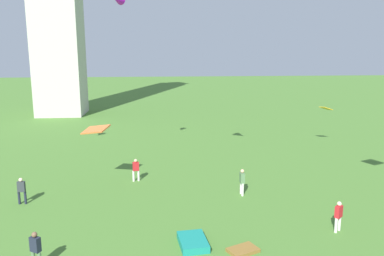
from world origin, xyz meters
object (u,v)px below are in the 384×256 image
at_px(person_3, 242,180).
at_px(kite_flying_2, 118,0).
at_px(person_1, 22,189).
at_px(kite_bundle_1, 193,242).
at_px(person_2, 136,169).
at_px(person_4, 338,215).
at_px(kite_flying_0, 96,129).
at_px(kite_flying_1, 326,108).
at_px(kite_bundle_2, 243,250).
at_px(person_0, 36,248).

distance_m(person_3, kite_flying_2, 15.98).
bearing_deg(person_1, kite_bundle_1, 148.59).
distance_m(person_2, person_4, 14.20).
xyz_separation_m(person_1, kite_bundle_1, (10.08, -6.11, -0.78)).
height_order(person_3, kite_flying_0, kite_flying_0).
xyz_separation_m(kite_flying_0, kite_flying_1, (20.39, 9.88, -0.36)).
height_order(person_3, kite_flying_2, kite_flying_2).
xyz_separation_m(person_1, kite_flying_1, (24.66, 12.51, 2.79)).
height_order(person_2, kite_flying_2, kite_flying_2).
xyz_separation_m(kite_flying_0, kite_bundle_2, (8.15, -9.56, -4.02)).
xyz_separation_m(kite_flying_0, kite_flying_2, (1.39, 4.30, 8.89)).
bearing_deg(person_4, kite_bundle_2, 158.76).
height_order(person_4, kite_flying_1, kite_flying_1).
relative_size(person_1, person_4, 1.01).
relative_size(kite_flying_1, kite_bundle_2, 0.90).
bearing_deg(kite_flying_1, person_2, -169.00).
relative_size(person_1, kite_flying_0, 0.84).
bearing_deg(kite_flying_1, kite_flying_0, -169.47).
relative_size(person_2, kite_bundle_2, 1.19).
bearing_deg(person_4, kite_flying_0, 111.55).
distance_m(person_0, person_1, 8.18).
relative_size(person_0, kite_flying_2, 1.41).
distance_m(person_2, kite_bundle_2, 12.03).
height_order(kite_flying_2, kite_bundle_2, kite_flying_2).
height_order(person_4, kite_bundle_2, person_4).
bearing_deg(kite_flying_1, kite_bundle_1, -143.38).
xyz_separation_m(person_0, kite_flying_2, (2.58, 14.52, 12.01)).
height_order(person_0, person_1, person_0).
xyz_separation_m(person_1, person_3, (13.90, 0.34, 0.04)).
xyz_separation_m(person_2, person_4, (11.02, -8.95, 0.01)).
distance_m(person_1, kite_flying_0, 5.92).
height_order(person_1, kite_flying_0, kite_flying_0).
bearing_deg(kite_bundle_1, kite_bundle_2, -19.53).
bearing_deg(kite_flying_1, kite_flying_2, -178.96).
xyz_separation_m(person_2, kite_flying_1, (17.85, 8.83, 2.81)).
bearing_deg(person_4, person_3, 86.76).
bearing_deg(person_1, kite_flying_1, -153.30).
xyz_separation_m(person_0, kite_flying_0, (1.19, 10.21, 3.12)).
relative_size(person_1, person_2, 1.02).
bearing_deg(kite_bundle_1, kite_flying_0, 123.69).
bearing_deg(kite_flying_1, person_0, -152.37).
bearing_deg(person_0, person_1, -36.68).
distance_m(person_3, person_4, 6.86).
relative_size(person_1, kite_flying_2, 1.36).
xyz_separation_m(kite_flying_1, kite_bundle_1, (-14.57, -18.62, -3.57)).
bearing_deg(kite_flying_0, kite_flying_2, -82.27).
distance_m(person_0, person_2, 11.87).
xyz_separation_m(person_3, kite_flying_2, (-8.25, 6.58, 12.00)).
xyz_separation_m(person_1, kite_flying_0, (4.26, 2.62, 3.15)).
bearing_deg(person_3, person_1, -91.02).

